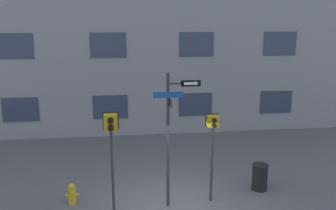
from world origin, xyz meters
The scene contains 6 objects.
ground_plane centered at (0.00, 0.00, 0.00)m, with size 60.00×60.00×0.00m, color #515154.
street_sign_pole centered at (-0.11, 0.22, 2.39)m, with size 1.35×0.73×4.00m.
pedestrian_signal_left centered at (-1.78, -0.21, 2.41)m, with size 0.42×0.40×3.02m.
pedestrian_signal_right centered at (1.15, 0.37, 2.12)m, with size 0.39×0.40×2.72m.
fire_hydrant centered at (-3.04, 0.72, 0.30)m, with size 0.40×0.24×0.64m.
trash_bin centered at (2.90, 0.89, 0.43)m, with size 0.52×0.52×0.86m.
Camera 1 is at (-1.48, -9.88, 5.54)m, focal length 40.00 mm.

